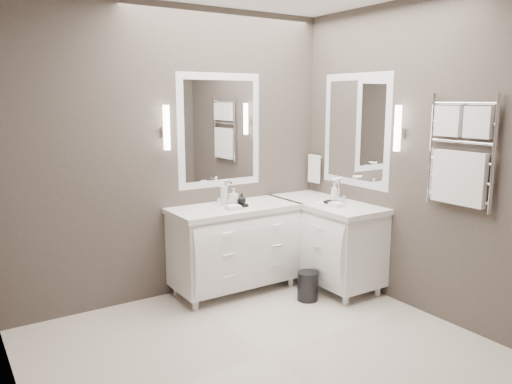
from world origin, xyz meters
TOP-DOWN VIEW (x-y plane):
  - floor at (0.00, 0.00)m, footprint 3.20×3.00m
  - wall_back at (0.00, 1.50)m, footprint 3.20×0.01m
  - wall_front at (0.00, -1.50)m, footprint 3.20×0.01m
  - wall_left at (-1.60, 0.00)m, footprint 0.01×3.00m
  - wall_right at (1.60, 0.00)m, footprint 0.01×3.00m
  - vanity_back at (0.45, 1.23)m, footprint 1.24×0.59m
  - vanity_right at (1.33, 0.90)m, footprint 0.59×1.24m
  - mirror_back at (0.45, 1.49)m, footprint 0.90×0.02m
  - mirror_right at (1.59, 0.80)m, footprint 0.02×0.90m
  - sconce_back at (-0.13, 1.43)m, footprint 0.06×0.06m
  - sconce_right at (1.53, 0.22)m, footprint 0.06×0.06m
  - towel_bar_corner at (1.54, 1.36)m, footprint 0.03×0.22m
  - towel_ladder at (1.55, -0.40)m, footprint 0.06×0.58m
  - waste_bin at (0.90, 0.65)m, footprint 0.22×0.22m
  - amenity_tray_back at (0.46, 1.18)m, footprint 0.18×0.14m
  - amenity_tray_right at (1.31, 0.78)m, footprint 0.15×0.18m
  - water_bottle at (0.37, 1.27)m, footprint 0.07×0.07m
  - soap_bottle_a at (0.43, 1.20)m, footprint 0.08×0.08m
  - soap_bottle_b at (0.49, 1.15)m, footprint 0.10×0.10m
  - soap_bottle_c at (1.31, 0.78)m, footprint 0.08×0.08m

SIDE VIEW (x-z plane):
  - floor at x=0.00m, z-range -0.01..0.00m
  - waste_bin at x=0.90m, z-range 0.00..0.27m
  - vanity_back at x=0.45m, z-range 0.00..0.97m
  - vanity_right at x=1.33m, z-range 0.00..0.97m
  - amenity_tray_right at x=1.31m, z-range 0.85..0.87m
  - amenity_tray_back at x=0.46m, z-range 0.85..0.88m
  - soap_bottle_b at x=0.49m, z-range 0.88..0.98m
  - water_bottle at x=0.37m, z-range 0.85..1.04m
  - soap_bottle_a at x=0.43m, z-range 0.88..1.02m
  - soap_bottle_c at x=1.31m, z-range 0.87..1.05m
  - towel_bar_corner at x=1.54m, z-range 0.97..1.27m
  - wall_back at x=0.00m, z-range 0.00..2.70m
  - wall_front at x=0.00m, z-range 0.00..2.70m
  - wall_left at x=-1.60m, z-range 0.00..2.70m
  - wall_right at x=1.60m, z-range 0.00..2.70m
  - towel_ladder at x=1.55m, z-range 0.94..1.84m
  - mirror_back at x=0.45m, z-range 1.00..2.10m
  - mirror_right at x=1.59m, z-range 1.00..2.10m
  - sconce_back at x=-0.13m, z-range 1.39..1.79m
  - sconce_right at x=1.53m, z-range 1.39..1.79m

